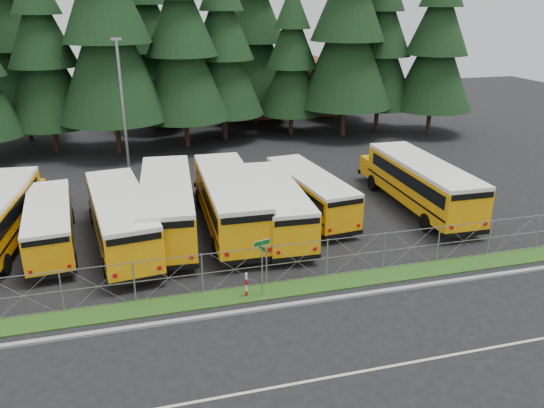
{
  "coord_description": "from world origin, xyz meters",
  "views": [
    {
      "loc": [
        -6.45,
        -22.32,
        12.51
      ],
      "look_at": [
        0.6,
        4.0,
        2.06
      ],
      "focal_mm": 35.0,
      "sensor_mm": 36.0,
      "label": 1
    }
  ],
  "objects_px": {
    "bus_2": "(121,220)",
    "bus_6": "(307,193)",
    "bus_5": "(275,206)",
    "street_sign": "(262,256)",
    "light_standard": "(123,104)",
    "striped_bollard": "(246,285)",
    "bus_3": "(167,206)",
    "bus_4": "(229,202)",
    "bus_1": "(50,225)",
    "bus_east": "(418,185)"
  },
  "relations": [
    {
      "from": "street_sign",
      "to": "bus_1",
      "type": "bearing_deg",
      "value": 140.5
    },
    {
      "from": "bus_2",
      "to": "light_standard",
      "type": "bearing_deg",
      "value": 80.14
    },
    {
      "from": "bus_1",
      "to": "bus_2",
      "type": "relative_size",
      "value": 0.85
    },
    {
      "from": "bus_5",
      "to": "street_sign",
      "type": "xyz_separation_m",
      "value": [
        -2.54,
        -7.22,
        0.6
      ]
    },
    {
      "from": "bus_5",
      "to": "light_standard",
      "type": "height_order",
      "value": "light_standard"
    },
    {
      "from": "bus_6",
      "to": "striped_bollard",
      "type": "height_order",
      "value": "bus_6"
    },
    {
      "from": "bus_1",
      "to": "bus_4",
      "type": "relative_size",
      "value": 0.8
    },
    {
      "from": "street_sign",
      "to": "bus_east",
      "type": "bearing_deg",
      "value": 33.44
    },
    {
      "from": "striped_bollard",
      "to": "light_standard",
      "type": "relative_size",
      "value": 0.12
    },
    {
      "from": "bus_1",
      "to": "bus_5",
      "type": "relative_size",
      "value": 0.9
    },
    {
      "from": "striped_bollard",
      "to": "light_standard",
      "type": "xyz_separation_m",
      "value": [
        -4.82,
        19.73,
        4.9
      ]
    },
    {
      "from": "bus_2",
      "to": "bus_6",
      "type": "relative_size",
      "value": 1.12
    },
    {
      "from": "bus_1",
      "to": "striped_bollard",
      "type": "distance_m",
      "value": 11.99
    },
    {
      "from": "striped_bollard",
      "to": "bus_2",
      "type": "bearing_deg",
      "value": 127.51
    },
    {
      "from": "light_standard",
      "to": "bus_5",
      "type": "bearing_deg",
      "value": -57.62
    },
    {
      "from": "bus_5",
      "to": "bus_3",
      "type": "bearing_deg",
      "value": 172.06
    },
    {
      "from": "bus_2",
      "to": "bus_4",
      "type": "distance_m",
      "value": 6.13
    },
    {
      "from": "bus_1",
      "to": "street_sign",
      "type": "bearing_deg",
      "value": -45.09
    },
    {
      "from": "bus_east",
      "to": "striped_bollard",
      "type": "bearing_deg",
      "value": -147.66
    },
    {
      "from": "striped_bollard",
      "to": "bus_1",
      "type": "bearing_deg",
      "value": 139.08
    },
    {
      "from": "bus_6",
      "to": "bus_east",
      "type": "distance_m",
      "value": 7.19
    },
    {
      "from": "bus_east",
      "to": "street_sign",
      "type": "xyz_separation_m",
      "value": [
        -12.29,
        -8.12,
        0.44
      ]
    },
    {
      "from": "bus_1",
      "to": "light_standard",
      "type": "relative_size",
      "value": 0.97
    },
    {
      "from": "bus_4",
      "to": "light_standard",
      "type": "bearing_deg",
      "value": 116.12
    },
    {
      "from": "bus_5",
      "to": "bus_6",
      "type": "distance_m",
      "value": 3.22
    },
    {
      "from": "bus_1",
      "to": "street_sign",
      "type": "relative_size",
      "value": 3.51
    },
    {
      "from": "bus_2",
      "to": "light_standard",
      "type": "height_order",
      "value": "light_standard"
    },
    {
      "from": "bus_east",
      "to": "striped_bollard",
      "type": "distance_m",
      "value": 15.25
    },
    {
      "from": "bus_1",
      "to": "bus_3",
      "type": "height_order",
      "value": "bus_3"
    },
    {
      "from": "bus_1",
      "to": "striped_bollard",
      "type": "relative_size",
      "value": 8.22
    },
    {
      "from": "bus_1",
      "to": "bus_2",
      "type": "xyz_separation_m",
      "value": [
        3.68,
        -0.85,
        0.23
      ]
    },
    {
      "from": "bus_1",
      "to": "bus_5",
      "type": "distance_m",
      "value": 12.3
    },
    {
      "from": "bus_4",
      "to": "bus_3",
      "type": "bearing_deg",
      "value": 177.0
    },
    {
      "from": "bus_east",
      "to": "light_standard",
      "type": "height_order",
      "value": "light_standard"
    },
    {
      "from": "striped_bollard",
      "to": "bus_3",
      "type": "bearing_deg",
      "value": 108.85
    },
    {
      "from": "bus_5",
      "to": "light_standard",
      "type": "xyz_separation_m",
      "value": [
        -8.05,
        12.69,
        4.07
      ]
    },
    {
      "from": "light_standard",
      "to": "bus_3",
      "type": "bearing_deg",
      "value": -80.03
    },
    {
      "from": "bus_5",
      "to": "bus_6",
      "type": "height_order",
      "value": "bus_5"
    },
    {
      "from": "bus_1",
      "to": "bus_5",
      "type": "xyz_separation_m",
      "value": [
        12.27,
        -0.8,
        0.14
      ]
    },
    {
      "from": "bus_6",
      "to": "bus_3",
      "type": "bearing_deg",
      "value": 178.35
    },
    {
      "from": "bus_6",
      "to": "street_sign",
      "type": "height_order",
      "value": "street_sign"
    },
    {
      "from": "bus_2",
      "to": "striped_bollard",
      "type": "xyz_separation_m",
      "value": [
        5.36,
        -6.99,
        -0.92
      ]
    },
    {
      "from": "bus_3",
      "to": "bus_5",
      "type": "xyz_separation_m",
      "value": [
        6.01,
        -1.12,
        -0.19
      ]
    },
    {
      "from": "bus_3",
      "to": "bus_4",
      "type": "distance_m",
      "value": 3.49
    },
    {
      "from": "bus_3",
      "to": "striped_bollard",
      "type": "distance_m",
      "value": 8.67
    },
    {
      "from": "bus_1",
      "to": "bus_4",
      "type": "distance_m",
      "value": 9.75
    },
    {
      "from": "bus_east",
      "to": "bus_3",
      "type": "bearing_deg",
      "value": -179.88
    },
    {
      "from": "light_standard",
      "to": "bus_6",
      "type": "bearing_deg",
      "value": -45.4
    },
    {
      "from": "bus_5",
      "to": "light_standard",
      "type": "relative_size",
      "value": 1.08
    },
    {
      "from": "bus_5",
      "to": "bus_1",
      "type": "bearing_deg",
      "value": 178.83
    }
  ]
}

